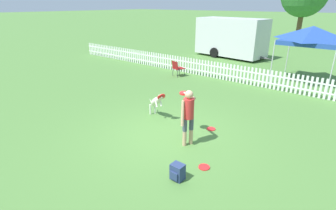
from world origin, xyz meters
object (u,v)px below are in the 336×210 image
(backpack_on_grass, at_px, (177,172))
(frisbee_near_handler, at_px, (204,167))
(leaping_dog, at_px, (156,101))
(frisbee_near_dog, at_px, (211,129))
(folding_chair_center, at_px, (177,67))
(canopy_tent_main, at_px, (312,35))
(equipment_trailer, at_px, (231,37))
(handler_person, at_px, (188,111))

(backpack_on_grass, bearing_deg, frisbee_near_handler, 73.01)
(leaping_dog, height_order, backpack_on_grass, leaping_dog)
(frisbee_near_dog, bearing_deg, backpack_on_grass, -75.39)
(leaping_dog, height_order, folding_chair_center, leaping_dog)
(leaping_dog, bearing_deg, canopy_tent_main, -175.77)
(frisbee_near_handler, height_order, equipment_trailer, equipment_trailer)
(folding_chair_center, bearing_deg, handler_person, 148.33)
(frisbee_near_handler, relative_size, backpack_on_grass, 0.72)
(frisbee_near_dog, relative_size, backpack_on_grass, 0.72)
(handler_person, height_order, frisbee_near_dog, handler_person)
(leaping_dog, distance_m, equipment_trailer, 11.70)
(canopy_tent_main, bearing_deg, equipment_trailer, 147.56)
(frisbee_near_handler, relative_size, equipment_trailer, 0.05)
(canopy_tent_main, bearing_deg, frisbee_near_handler, -89.74)
(leaping_dog, xyz_separation_m, folding_chair_center, (-2.67, 4.63, -0.09))
(frisbee_near_handler, xyz_separation_m, equipment_trailer, (-5.83, 12.74, 1.37))
(leaping_dog, bearing_deg, frisbee_near_dog, 125.00)
(frisbee_near_handler, xyz_separation_m, frisbee_near_dog, (-0.90, 1.84, 0.00))
(backpack_on_grass, height_order, folding_chair_center, folding_chair_center)
(frisbee_near_handler, bearing_deg, backpack_on_grass, -106.99)
(equipment_trailer, bearing_deg, folding_chair_center, -80.24)
(folding_chair_center, bearing_deg, frisbee_near_dog, 155.63)
(leaping_dog, height_order, canopy_tent_main, canopy_tent_main)
(handler_person, relative_size, backpack_on_grass, 4.18)
(folding_chair_center, xyz_separation_m, canopy_tent_main, (5.42, 2.96, 1.74))
(frisbee_near_dog, bearing_deg, frisbee_near_handler, -63.99)
(handler_person, height_order, equipment_trailer, equipment_trailer)
(leaping_dog, bearing_deg, equipment_trailer, -140.80)
(frisbee_near_dog, height_order, backpack_on_grass, backpack_on_grass)
(frisbee_near_dog, relative_size, folding_chair_center, 0.33)
(leaping_dog, xyz_separation_m, canopy_tent_main, (2.75, 7.59, 1.65))
(equipment_trailer, bearing_deg, frisbee_near_handler, -58.81)
(leaping_dog, xyz_separation_m, frisbee_near_handler, (2.79, -1.47, -0.56))
(handler_person, bearing_deg, frisbee_near_dog, 21.29)
(frisbee_near_dog, bearing_deg, handler_person, -92.83)
(backpack_on_grass, bearing_deg, canopy_tent_main, 88.93)
(handler_person, distance_m, backpack_on_grass, 1.76)
(leaping_dog, bearing_deg, frisbee_near_handler, 86.29)
(leaping_dog, relative_size, folding_chair_center, 1.31)
(leaping_dog, distance_m, backpack_on_grass, 3.41)
(frisbee_near_handler, relative_size, folding_chair_center, 0.33)
(handler_person, xyz_separation_m, equipment_trailer, (-4.87, 12.08, 0.43))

